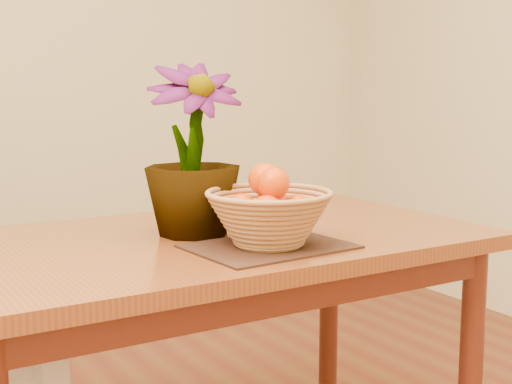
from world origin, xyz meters
TOP-DOWN VIEW (x-y plane):
  - wall_back at (0.00, 2.25)m, footprint 4.00×0.02m
  - table at (0.00, 0.30)m, footprint 1.40×0.80m
  - placemat at (0.04, 0.10)m, footprint 0.38×0.30m
  - wicker_basket at (0.04, 0.10)m, footprint 0.30×0.30m
  - orange_pile at (0.04, 0.10)m, footprint 0.18×0.18m
  - potted_plant at (-0.04, 0.32)m, footprint 0.28×0.28m

SIDE VIEW (x-z plane):
  - table at x=0.00m, z-range 0.29..1.04m
  - placemat at x=0.04m, z-range 0.75..0.76m
  - wicker_basket at x=0.04m, z-range 0.75..0.88m
  - orange_pile at x=0.04m, z-range 0.79..0.94m
  - potted_plant at x=-0.04m, z-range 0.75..1.19m
  - wall_back at x=0.00m, z-range 0.00..2.70m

